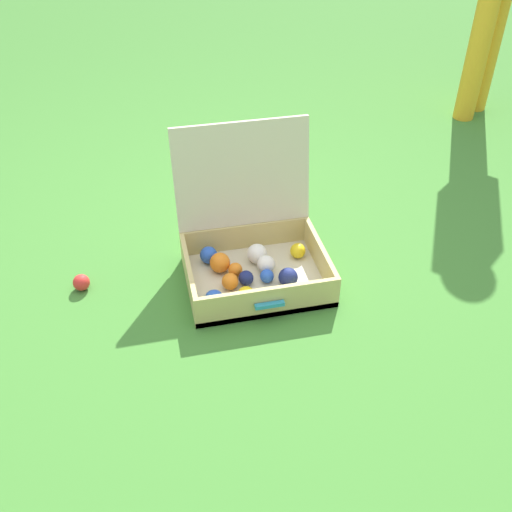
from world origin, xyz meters
TOP-DOWN VIEW (x-y plane):
  - ground_plane at (0.00, 0.00)m, footprint 16.00×16.00m
  - open_suitcase at (0.07, 0.00)m, footprint 0.54×0.53m
  - stray_ball_on_grass at (-0.60, 0.05)m, footprint 0.07×0.07m

SIDE VIEW (x-z plane):
  - ground_plane at x=0.00m, z-range 0.00..0.00m
  - stray_ball_on_grass at x=-0.60m, z-range 0.00..0.07m
  - open_suitcase at x=0.07m, z-range -0.16..0.40m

